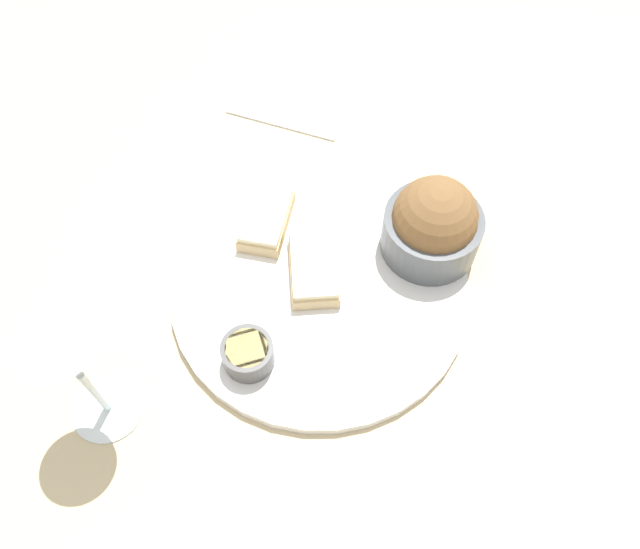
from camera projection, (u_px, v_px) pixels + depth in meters
ground_plane at (320, 290)px, 0.73m from camera, size 4.00×4.00×0.00m
dinner_plate at (320, 287)px, 0.73m from camera, size 0.35×0.35×0.01m
salad_bowl at (433, 225)px, 0.71m from camera, size 0.11×0.11×0.10m
sauce_ramekin at (248, 353)px, 0.65m from camera, size 0.06×0.06×0.03m
cheese_toast_near at (314, 268)px, 0.72m from camera, size 0.10×0.07×0.03m
cheese_toast_far at (266, 219)px, 0.75m from camera, size 0.10×0.06×0.03m
wine_glass at (70, 364)px, 0.56m from camera, size 0.08×0.08×0.16m
fork at (280, 124)px, 0.87m from camera, size 0.05×0.16×0.01m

